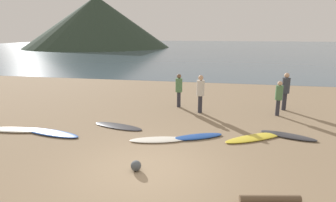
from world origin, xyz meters
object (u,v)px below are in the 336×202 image
object	(u,v)px
surfboard_2	(118,126)
surfboard_3	(158,140)
surfboard_6	(288,136)
surfboard_4	(197,137)
surfboard_0	(15,130)
person_0	(286,88)
beach_rock_near	(136,166)
person_3	(279,95)
surfboard_5	(256,137)
person_2	(200,91)
person_1	(179,88)
surfboard_1	(50,133)
driftwood_log	(270,199)

from	to	relation	value
surfboard_2	surfboard_3	size ratio (longest dim) A/B	1.11
surfboard_6	surfboard_4	bearing A→B (deg)	-146.15
surfboard_0	surfboard_6	distance (m)	10.16
person_0	beach_rock_near	world-z (taller)	person_0
person_0	person_3	size ratio (longest dim) A/B	1.15
surfboard_5	person_3	bearing A→B (deg)	34.36
surfboard_2	surfboard_6	size ratio (longest dim) A/B	1.13
person_2	beach_rock_near	xyz separation A→B (m)	(-1.22, -5.99, -0.89)
person_1	person_2	world-z (taller)	person_2
surfboard_2	surfboard_5	size ratio (longest dim) A/B	0.85
surfboard_0	person_0	bearing A→B (deg)	19.09
surfboard_2	surfboard_4	size ratio (longest dim) A/B	1.14
surfboard_1	person_3	xyz separation A→B (m)	(8.65, 4.10, 0.88)
surfboard_3	person_1	bearing A→B (deg)	74.59
person_2	driftwood_log	world-z (taller)	person_2
person_0	person_2	size ratio (longest dim) A/B	1.02
person_2	person_3	bearing A→B (deg)	15.36
beach_rock_near	person_3	bearing A→B (deg)	52.99
surfboard_0	surfboard_3	xyz separation A→B (m)	(5.57, 0.10, -0.01)
person_0	surfboard_5	bearing A→B (deg)	-163.84
surfboard_2	surfboard_6	world-z (taller)	surfboard_6
surfboard_3	beach_rock_near	distance (m)	2.22
person_1	driftwood_log	size ratio (longest dim) A/B	1.25
person_2	surfboard_6	bearing A→B (deg)	-24.68
person_3	surfboard_1	bearing A→B (deg)	138.53
surfboard_4	surfboard_6	world-z (taller)	surfboard_4
surfboard_3	surfboard_5	distance (m)	3.46
surfboard_1	person_2	bearing A→B (deg)	47.55
surfboard_1	surfboard_6	xyz separation A→B (m)	(8.57, 1.39, -0.00)
person_1	surfboard_4	bearing A→B (deg)	-57.88
person_0	driftwood_log	world-z (taller)	person_0
surfboard_1	person_3	distance (m)	9.61
surfboard_5	driftwood_log	distance (m)	3.94
surfboard_2	surfboard_5	distance (m)	5.24
surfboard_6	person_0	bearing A→B (deg)	102.38
driftwood_log	surfboard_0	bearing A→B (deg)	161.50
surfboard_1	person_2	size ratio (longest dim) A/B	1.44
surfboard_0	surfboard_1	size ratio (longest dim) A/B	1.02
surfboard_4	surfboard_5	size ratio (longest dim) A/B	0.74
surfboard_2	beach_rock_near	size ratio (longest dim) A/B	7.56
surfboard_4	person_3	size ratio (longest dim) A/B	1.21
person_2	driftwood_log	bearing A→B (deg)	-60.84
person_3	driftwood_log	distance (m)	7.21
surfboard_0	surfboard_6	world-z (taller)	surfboard_0
surfboard_2	surfboard_1	bearing A→B (deg)	-136.87
surfboard_5	beach_rock_near	xyz separation A→B (m)	(-3.44, -3.10, 0.11)
surfboard_0	surfboard_3	distance (m)	5.57
surfboard_3	person_2	size ratio (longest dim) A/B	1.11
driftwood_log	surfboard_1	bearing A→B (deg)	158.17
surfboard_0	surfboard_2	size ratio (longest dim) A/B	1.19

